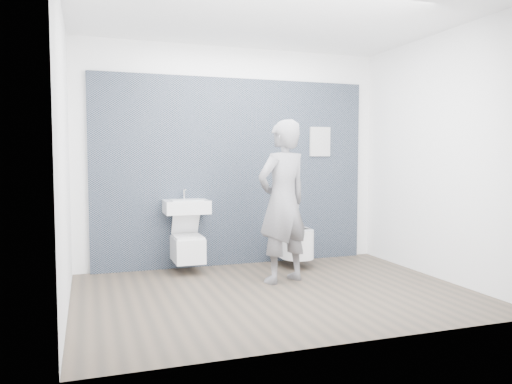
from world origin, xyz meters
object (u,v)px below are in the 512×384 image
object	(u,v)px
visitor	(283,202)
toilet_rounded	(294,242)
washbasin	(186,206)
toilet_square	(188,247)

from	to	relation	value
visitor	toilet_rounded	bearing A→B (deg)	-140.11
washbasin	visitor	bearing A→B (deg)	-42.73
washbasin	toilet_square	size ratio (longest dim) A/B	0.84
toilet_square	visitor	distance (m)	1.36
toilet_square	visitor	bearing A→B (deg)	-41.03
washbasin	toilet_rounded	bearing A→B (deg)	-6.08
washbasin	toilet_rounded	world-z (taller)	washbasin
toilet_rounded	visitor	size ratio (longest dim) A/B	0.38
toilet_square	washbasin	bearing A→B (deg)	90.00
toilet_rounded	visitor	bearing A→B (deg)	-121.83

